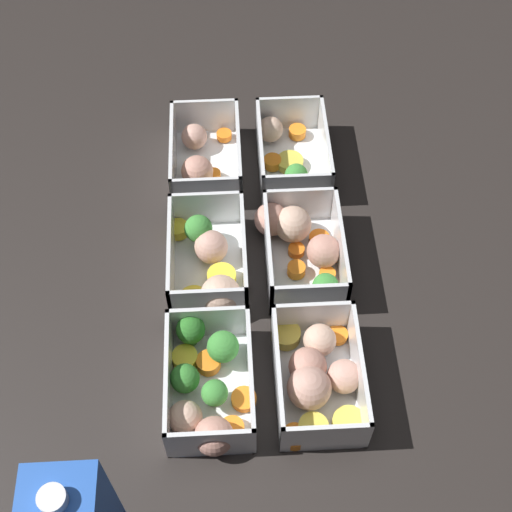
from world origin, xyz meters
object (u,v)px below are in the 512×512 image
object	(u,v)px
container_near_left	(317,376)
container_near_center	(301,243)
container_far_center	(210,263)
container_far_left	(206,386)
container_near_right	(290,154)
container_far_right	(203,159)

from	to	relation	value
container_near_left	container_near_center	world-z (taller)	same
container_near_center	container_far_center	bearing A→B (deg)	101.81
container_near_left	container_far_left	size ratio (longest dim) A/B	0.97
container_near_right	container_far_left	world-z (taller)	same
container_far_left	container_far_right	distance (m)	0.35
container_near_left	container_far_center	distance (m)	0.20
container_near_right	container_far_right	size ratio (longest dim) A/B	1.04
container_far_left	container_far_right	world-z (taller)	same
container_near_left	container_near_center	distance (m)	0.19
container_near_left	container_far_right	bearing A→B (deg)	20.16
container_far_right	container_near_right	bearing A→B (deg)	-87.79
container_near_center	container_far_left	bearing A→B (deg)	147.19
container_far_center	container_far_right	size ratio (longest dim) A/B	1.11
container_near_center	container_near_right	xyz separation A→B (m)	(0.16, 0.00, -0.00)
container_near_right	container_far_center	distance (m)	0.22
container_far_left	container_far_center	distance (m)	0.17
container_near_center	container_far_right	distance (m)	0.20
container_near_center	container_far_left	xyz separation A→B (m)	(-0.19, 0.13, -0.00)
container_near_left	container_near_center	size ratio (longest dim) A/B	1.06
container_near_left	container_near_right	xyz separation A→B (m)	(0.35, 0.00, -0.00)
container_near_left	container_far_center	world-z (taller)	same
container_near_left	container_far_left	world-z (taller)	same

